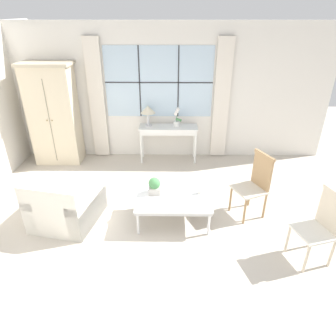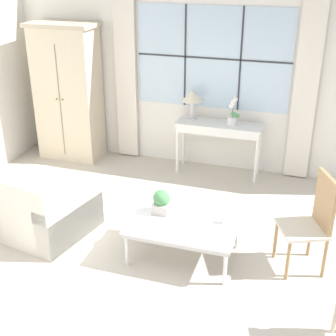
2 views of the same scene
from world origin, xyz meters
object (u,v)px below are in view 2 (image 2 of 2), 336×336
object	(u,v)px
potted_orchid	(233,114)
armchair_upholstered	(45,212)
coffee_table	(184,226)
table_lamp	(192,97)
potted_plant_small	(161,202)
pillar_candle	(226,219)
armoire	(68,92)
side_chair_wooden	(313,218)
console_table	(219,130)

from	to	relation	value
potted_orchid	armchair_upholstered	xyz separation A→B (m)	(-1.73, -2.24, -0.66)
coffee_table	potted_orchid	bearing A→B (deg)	88.06
table_lamp	potted_orchid	world-z (taller)	table_lamp
potted_orchid	armchair_upholstered	distance (m)	2.90
potted_plant_small	armchair_upholstered	bearing A→B (deg)	-173.19
potted_orchid	pillar_candle	xyz separation A→B (m)	(0.34, -2.07, -0.47)
armoire	coffee_table	distance (m)	3.34
armoire	coffee_table	size ratio (longest dim) A/B	1.84
armoire	armchair_upholstered	world-z (taller)	armoire
armchair_upholstered	side_chair_wooden	world-z (taller)	side_chair_wooden
table_lamp	armoire	bearing A→B (deg)	-176.94
table_lamp	potted_plant_small	distance (m)	2.20
armoire	potted_orchid	bearing A→B (deg)	1.42
potted_orchid	side_chair_wooden	world-z (taller)	potted_orchid
console_table	coffee_table	distance (m)	2.22
potted_plant_small	pillar_candle	bearing A→B (deg)	-0.10
potted_orchid	side_chair_wooden	bearing A→B (deg)	-58.63
side_chair_wooden	potted_plant_small	bearing A→B (deg)	-176.63
armoire	potted_plant_small	size ratio (longest dim) A/B	7.79
potted_orchid	potted_plant_small	size ratio (longest dim) A/B	1.53
armchair_upholstered	table_lamp	bearing A→B (deg)	63.69
table_lamp	armchair_upholstered	distance (m)	2.67
pillar_candle	potted_plant_small	bearing A→B (deg)	179.90
console_table	armchair_upholstered	size ratio (longest dim) A/B	1.12
table_lamp	coffee_table	world-z (taller)	table_lamp
console_table	side_chair_wooden	bearing A→B (deg)	-54.88
coffee_table	pillar_candle	xyz separation A→B (m)	(0.42, 0.13, 0.09)
armoire	console_table	world-z (taller)	armoire
potted_orchid	coffee_table	distance (m)	2.28
coffee_table	armchair_upholstered	bearing A→B (deg)	-179.02
armoire	armchair_upholstered	xyz separation A→B (m)	(0.82, -2.17, -0.77)
potted_orchid	armoire	bearing A→B (deg)	-178.58
side_chair_wooden	pillar_candle	size ratio (longest dim) A/B	9.50
console_table	coffee_table	world-z (taller)	console_table
potted_orchid	side_chair_wooden	xyz separation A→B (m)	(1.21, -1.98, -0.35)
potted_orchid	pillar_candle	world-z (taller)	potted_orchid
table_lamp	armchair_upholstered	world-z (taller)	table_lamp
console_table	potted_orchid	xyz separation A→B (m)	(0.18, 0.01, 0.25)
table_lamp	pillar_candle	distance (m)	2.40
console_table	armchair_upholstered	distance (m)	2.74
armchair_upholstered	potted_plant_small	distance (m)	1.40
armoire	pillar_candle	bearing A→B (deg)	-34.84
armoire	console_table	bearing A→B (deg)	1.24
console_table	table_lamp	xyz separation A→B (m)	(-0.43, 0.05, 0.43)
table_lamp	console_table	bearing A→B (deg)	-7.07
potted_orchid	potted_plant_small	world-z (taller)	potted_orchid
potted_plant_small	side_chair_wooden	bearing A→B (deg)	3.37
potted_orchid	potted_plant_small	bearing A→B (deg)	-100.04
armoire	pillar_candle	size ratio (longest dim) A/B	18.91
armchair_upholstered	pillar_candle	bearing A→B (deg)	4.46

